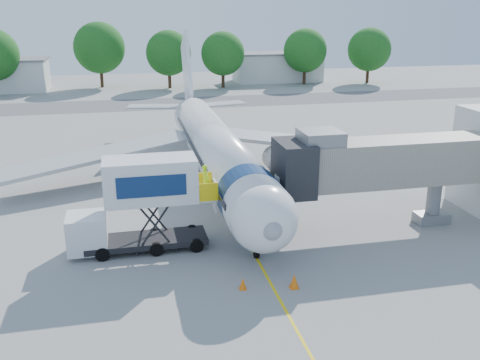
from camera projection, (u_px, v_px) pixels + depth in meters
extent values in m
plane|color=gray|center=(225.00, 201.00, 39.16)|extent=(160.00, 160.00, 0.00)
cube|color=yellow|center=(225.00, 201.00, 39.16)|extent=(0.15, 70.00, 0.01)
cube|color=#59595B|center=(171.00, 103.00, 78.15)|extent=(120.00, 10.00, 0.01)
cylinder|color=white|center=(217.00, 151.00, 41.01)|extent=(3.70, 28.00, 3.70)
sphere|color=white|center=(264.00, 218.00, 28.02)|extent=(3.70, 3.70, 3.70)
sphere|color=gray|center=(272.00, 230.00, 26.58)|extent=(1.10, 1.10, 1.10)
cone|color=white|center=(189.00, 111.00, 56.79)|extent=(3.70, 6.00, 3.70)
cube|color=white|center=(187.00, 69.00, 56.42)|extent=(0.35, 7.26, 8.29)
cube|color=#AAACAE|center=(312.00, 143.00, 46.32)|extent=(16.17, 9.32, 1.42)
cube|color=#AAACAE|center=(99.00, 155.00, 42.64)|extent=(16.17, 9.32, 1.42)
cylinder|color=#999BA0|center=(280.00, 163.00, 44.06)|extent=(2.10, 3.60, 2.10)
cylinder|color=#999BA0|center=(145.00, 171.00, 41.81)|extent=(2.10, 3.60, 2.10)
cube|color=black|center=(265.00, 212.00, 27.60)|extent=(2.60, 1.39, 0.81)
cylinder|color=navy|center=(250.00, 199.00, 30.80)|extent=(3.73, 2.00, 3.73)
cylinder|color=silver|center=(256.00, 245.00, 30.11)|extent=(0.16, 0.16, 1.50)
cylinder|color=black|center=(256.00, 252.00, 30.24)|extent=(0.25, 0.64, 0.64)
cylinder|color=black|center=(242.00, 169.00, 45.12)|extent=(0.35, 0.90, 0.90)
cylinder|color=black|center=(180.00, 173.00, 44.06)|extent=(0.35, 0.90, 0.90)
cube|color=gray|center=(388.00, 162.00, 33.13)|extent=(13.60, 2.60, 2.80)
cube|color=black|center=(294.00, 168.00, 31.89)|extent=(2.00, 3.20, 3.20)
cube|color=slate|center=(321.00, 137.00, 31.66)|extent=(2.40, 2.40, 0.80)
cylinder|color=slate|center=(433.00, 201.00, 34.75)|extent=(0.90, 0.90, 3.00)
cube|color=slate|center=(431.00, 218.00, 35.11)|extent=(2.20, 1.20, 0.70)
cylinder|color=black|center=(419.00, 219.00, 34.92)|extent=(0.30, 0.70, 0.70)
cylinder|color=black|center=(444.00, 217.00, 35.29)|extent=(0.30, 0.70, 0.70)
cube|color=black|center=(147.00, 240.00, 31.27)|extent=(7.00, 2.30, 0.35)
cube|color=silver|center=(87.00, 233.00, 30.34)|extent=(2.20, 2.20, 2.10)
cube|color=black|center=(86.00, 225.00, 30.20)|extent=(1.90, 2.10, 0.70)
cube|color=silver|center=(150.00, 180.00, 30.20)|extent=(5.20, 2.40, 2.50)
cube|color=navy|center=(152.00, 186.00, 29.07)|extent=(3.80, 0.04, 1.20)
cube|color=silver|center=(206.00, 196.00, 31.22)|extent=(1.10, 2.20, 0.10)
cube|color=yellow|center=(208.00, 193.00, 30.07)|extent=(1.10, 0.06, 1.10)
cube|color=yellow|center=(203.00, 181.00, 32.02)|extent=(1.10, 0.06, 1.10)
cylinder|color=black|center=(197.00, 246.00, 30.91)|extent=(0.80, 0.25, 0.80)
cylinder|color=black|center=(192.00, 231.00, 32.86)|extent=(0.80, 0.25, 0.80)
cylinder|color=black|center=(103.00, 254.00, 29.83)|extent=(0.80, 0.25, 0.80)
cylinder|color=black|center=(103.00, 239.00, 31.78)|extent=(0.80, 0.25, 0.80)
imported|color=#A9DD17|center=(206.00, 180.00, 30.92)|extent=(0.64, 0.78, 1.83)
cube|color=silver|center=(357.00, 291.00, 25.21)|extent=(4.08, 2.36, 1.57)
cube|color=navy|center=(358.00, 282.00, 25.05)|extent=(2.40, 2.10, 0.39)
cylinder|color=black|center=(335.00, 313.00, 24.17)|extent=(0.81, 0.35, 0.78)
cylinder|color=black|center=(319.00, 296.00, 25.59)|extent=(0.81, 0.35, 0.78)
cylinder|color=black|center=(395.00, 302.00, 25.07)|extent=(0.81, 0.35, 0.78)
cylinder|color=black|center=(377.00, 286.00, 26.49)|extent=(0.81, 0.35, 0.78)
cone|color=orange|center=(294.00, 281.00, 26.97)|extent=(0.48, 0.48, 0.77)
cube|color=orange|center=(294.00, 287.00, 27.08)|extent=(0.44, 0.44, 0.04)
cone|color=orange|center=(243.00, 284.00, 26.88)|extent=(0.38, 0.38, 0.61)
cube|color=orange|center=(243.00, 289.00, 26.97)|extent=(0.35, 0.35, 0.03)
cube|color=silver|center=(277.00, 68.00, 100.43)|extent=(16.00, 7.00, 5.00)
cube|color=slate|center=(278.00, 53.00, 99.61)|extent=(16.40, 7.40, 0.30)
cylinder|color=#382314|center=(102.00, 76.00, 93.08)|extent=(0.56, 0.56, 3.92)
sphere|color=#16551B|center=(99.00, 48.00, 91.59)|extent=(8.71, 8.71, 8.71)
cylinder|color=#382314|center=(170.00, 78.00, 92.35)|extent=(0.56, 0.56, 3.45)
sphere|color=#16551B|center=(169.00, 53.00, 91.04)|extent=(7.66, 7.66, 7.66)
cylinder|color=#382314|center=(223.00, 78.00, 92.88)|extent=(0.56, 0.56, 3.36)
sphere|color=#16551B|center=(223.00, 54.00, 91.60)|extent=(7.47, 7.47, 7.47)
cylinder|color=#382314|center=(304.00, 74.00, 96.88)|extent=(0.56, 0.56, 3.48)
sphere|color=#16551B|center=(305.00, 50.00, 95.56)|extent=(7.72, 7.72, 7.72)
cylinder|color=#382314|center=(368.00, 73.00, 98.34)|extent=(0.56, 0.56, 3.51)
sphere|color=#16551B|center=(369.00, 49.00, 97.01)|extent=(7.79, 7.79, 7.79)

